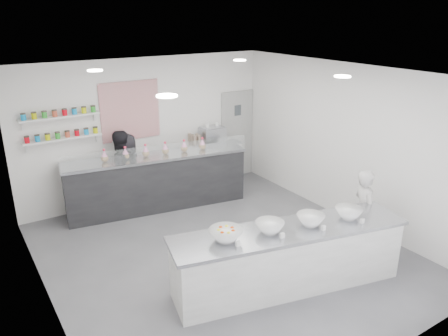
# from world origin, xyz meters

# --- Properties ---
(floor) EXTENTS (6.00, 6.00, 0.00)m
(floor) POSITION_xyz_m (0.00, 0.00, 0.00)
(floor) COLOR #515156
(floor) RESTS_ON ground
(ceiling) EXTENTS (6.00, 6.00, 0.00)m
(ceiling) POSITION_xyz_m (0.00, 0.00, 3.00)
(ceiling) COLOR white
(ceiling) RESTS_ON floor
(back_wall) EXTENTS (5.50, 0.00, 5.50)m
(back_wall) POSITION_xyz_m (0.00, 3.00, 1.50)
(back_wall) COLOR white
(back_wall) RESTS_ON floor
(left_wall) EXTENTS (0.00, 6.00, 6.00)m
(left_wall) POSITION_xyz_m (-2.75, 0.00, 1.50)
(left_wall) COLOR white
(left_wall) RESTS_ON floor
(right_wall) EXTENTS (0.00, 6.00, 6.00)m
(right_wall) POSITION_xyz_m (2.75, 0.00, 1.50)
(right_wall) COLOR white
(right_wall) RESTS_ON floor
(back_door) EXTENTS (0.88, 0.04, 2.10)m
(back_door) POSITION_xyz_m (2.30, 2.97, 1.05)
(back_door) COLOR #999996
(back_door) RESTS_ON floor
(pattern_panel) EXTENTS (1.25, 0.03, 1.20)m
(pattern_panel) POSITION_xyz_m (-0.35, 2.98, 1.95)
(pattern_panel) COLOR #A32532
(pattern_panel) RESTS_ON back_wall
(jar_shelf_lower) EXTENTS (1.45, 0.22, 0.04)m
(jar_shelf_lower) POSITION_xyz_m (-1.75, 2.90, 1.60)
(jar_shelf_lower) COLOR silver
(jar_shelf_lower) RESTS_ON back_wall
(jar_shelf_upper) EXTENTS (1.45, 0.22, 0.04)m
(jar_shelf_upper) POSITION_xyz_m (-1.75, 2.90, 2.02)
(jar_shelf_upper) COLOR silver
(jar_shelf_upper) RESTS_ON back_wall
(preserve_jars) EXTENTS (1.45, 0.10, 0.56)m
(preserve_jars) POSITION_xyz_m (-1.75, 2.88, 1.88)
(preserve_jars) COLOR red
(preserve_jars) RESTS_ON jar_shelf_lower
(downlight_0) EXTENTS (0.24, 0.24, 0.02)m
(downlight_0) POSITION_xyz_m (-1.40, -1.00, 2.98)
(downlight_0) COLOR white
(downlight_0) RESTS_ON ceiling
(downlight_1) EXTENTS (0.24, 0.24, 0.02)m
(downlight_1) POSITION_xyz_m (1.40, -1.00, 2.98)
(downlight_1) COLOR white
(downlight_1) RESTS_ON ceiling
(downlight_2) EXTENTS (0.24, 0.24, 0.02)m
(downlight_2) POSITION_xyz_m (-1.40, 1.60, 2.98)
(downlight_2) COLOR white
(downlight_2) RESTS_ON ceiling
(downlight_3) EXTENTS (0.24, 0.24, 0.02)m
(downlight_3) POSITION_xyz_m (1.40, 1.60, 2.98)
(downlight_3) COLOR white
(downlight_3) RESTS_ON ceiling
(prep_counter) EXTENTS (3.58, 1.56, 0.95)m
(prep_counter) POSITION_xyz_m (0.30, -1.28, 0.48)
(prep_counter) COLOR #B7B7B1
(prep_counter) RESTS_ON floor
(back_bar) EXTENTS (3.74, 1.27, 1.14)m
(back_bar) POSITION_xyz_m (-0.14, 2.29, 0.57)
(back_bar) COLOR black
(back_bar) RESTS_ON floor
(sneeze_guard) EXTENTS (3.58, 0.61, 0.31)m
(sneeze_guard) POSITION_xyz_m (-0.19, 1.98, 1.30)
(sneeze_guard) COLOR white
(sneeze_guard) RESTS_ON back_bar
(espresso_ledge) EXTENTS (1.31, 0.42, 0.97)m
(espresso_ledge) POSITION_xyz_m (1.55, 2.78, 0.48)
(espresso_ledge) COLOR #B7B7B1
(espresso_ledge) RESTS_ON floor
(espresso_machine) EXTENTS (0.54, 0.38, 0.41)m
(espresso_machine) POSITION_xyz_m (1.48, 2.78, 1.18)
(espresso_machine) COLOR #93969E
(espresso_machine) RESTS_ON espresso_ledge
(cup_stacks) EXTENTS (0.24, 0.24, 0.31)m
(cup_stacks) POSITION_xyz_m (1.06, 2.78, 1.12)
(cup_stacks) COLOR gray
(cup_stacks) RESTS_ON espresso_ledge
(prep_bowls) EXTENTS (2.41, 1.03, 0.16)m
(prep_bowls) POSITION_xyz_m (0.30, -1.28, 1.04)
(prep_bowls) COLOR white
(prep_bowls) RESTS_ON prep_counter
(label_cards) EXTENTS (2.01, 0.04, 0.07)m
(label_cards) POSITION_xyz_m (0.42, -1.79, 0.99)
(label_cards) COLOR white
(label_cards) RESTS_ON prep_counter
(cookie_bags) EXTENTS (2.14, 0.49, 0.26)m
(cookie_bags) POSITION_xyz_m (-0.14, 2.29, 1.27)
(cookie_bags) COLOR #FF88C9
(cookie_bags) RESTS_ON back_bar
(woman_prep) EXTENTS (0.51, 0.62, 1.46)m
(woman_prep) POSITION_xyz_m (2.01, -1.18, 0.73)
(woman_prep) COLOR #BDB9B6
(woman_prep) RESTS_ON floor
(staff_left) EXTENTS (0.83, 0.65, 1.68)m
(staff_left) POSITION_xyz_m (-0.79, 2.59, 0.84)
(staff_left) COLOR black
(staff_left) RESTS_ON floor
(staff_right) EXTENTS (0.83, 0.58, 1.59)m
(staff_right) POSITION_xyz_m (-0.63, 2.60, 0.80)
(staff_right) COLOR black
(staff_right) RESTS_ON floor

